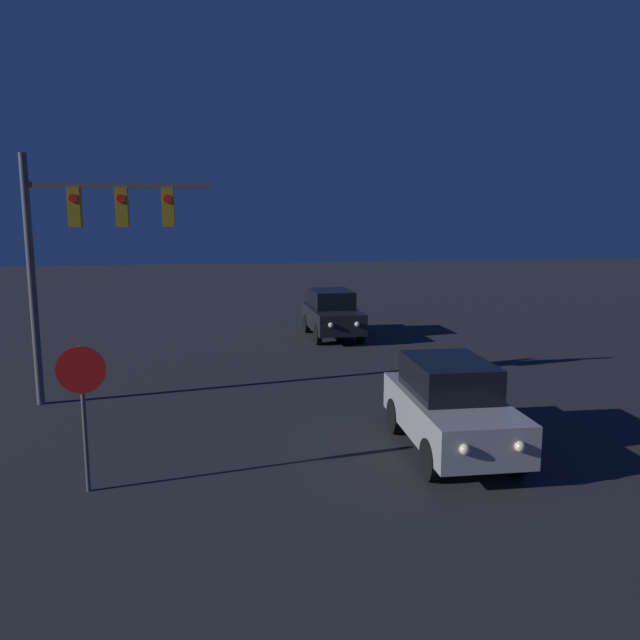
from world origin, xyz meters
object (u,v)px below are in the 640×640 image
at_px(car_near, 450,406).
at_px(car_far, 332,313).
at_px(traffic_signal_mast, 85,235).
at_px(stop_sign, 82,390).

xyz_separation_m(car_near, car_far, (-0.02, 11.68, 0.00)).
bearing_deg(traffic_signal_mast, car_near, -32.21).
distance_m(car_far, stop_sign, 13.98).
distance_m(car_near, car_far, 11.68).
relative_size(car_far, traffic_signal_mast, 0.67).
distance_m(car_far, traffic_signal_mast, 10.63).
relative_size(traffic_signal_mast, stop_sign, 2.42).
height_order(car_near, stop_sign, stop_sign).
xyz_separation_m(traffic_signal_mast, stop_sign, (0.80, -5.28, -2.31)).
xyz_separation_m(car_near, traffic_signal_mast, (-7.30, 4.60, 3.13)).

